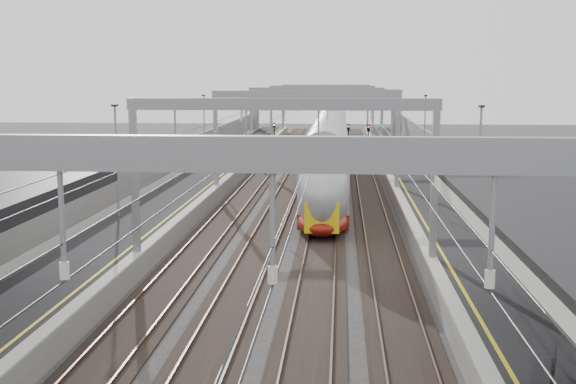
% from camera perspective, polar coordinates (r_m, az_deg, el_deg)
% --- Properties ---
extents(platform_left, '(4.00, 120.00, 1.00)m').
position_cam_1_polar(platform_left, '(54.37, -6.89, 0.51)').
color(platform_left, black).
rests_on(platform_left, ground).
extents(platform_right, '(4.00, 120.00, 1.00)m').
position_cam_1_polar(platform_right, '(53.65, 10.13, 0.32)').
color(platform_right, black).
rests_on(platform_right, ground).
extents(tracks, '(11.40, 140.00, 0.20)m').
position_cam_1_polar(tracks, '(53.48, 1.56, -0.06)').
color(tracks, black).
rests_on(tracks, ground).
extents(overhead_line, '(13.00, 140.00, 6.60)m').
position_cam_1_polar(overhead_line, '(59.49, 1.89, 6.75)').
color(overhead_line, gray).
rests_on(overhead_line, platform_left).
extents(overbridge, '(22.00, 2.20, 6.90)m').
position_cam_1_polar(overbridge, '(107.85, 2.95, 7.26)').
color(overbridge, slate).
rests_on(overbridge, ground).
extents(wall_left, '(0.30, 120.00, 3.20)m').
position_cam_1_polar(wall_left, '(54.93, -10.19, 1.68)').
color(wall_left, slate).
rests_on(wall_left, ground).
extents(wall_right, '(0.30, 120.00, 3.20)m').
position_cam_1_polar(wall_right, '(53.93, 13.55, 1.44)').
color(wall_right, slate).
rests_on(wall_right, ground).
extents(train, '(2.84, 51.79, 4.49)m').
position_cam_1_polar(train, '(60.54, 3.32, 3.03)').
color(train, maroon).
rests_on(train, ground).
extents(bench, '(1.12, 2.07, 1.03)m').
position_cam_1_polar(bench, '(18.47, 19.84, -13.05)').
color(bench, black).
rests_on(bench, platform_right).
extents(signal_green, '(0.32, 0.32, 3.48)m').
position_cam_1_polar(signal_green, '(82.48, -1.10, 4.75)').
color(signal_green, black).
rests_on(signal_green, ground).
extents(signal_red_near, '(0.32, 0.32, 3.48)m').
position_cam_1_polar(signal_red_near, '(80.13, 4.77, 4.60)').
color(signal_red_near, black).
rests_on(signal_red_near, ground).
extents(signal_red_far, '(0.32, 0.32, 3.48)m').
position_cam_1_polar(signal_red_far, '(79.66, 6.37, 4.55)').
color(signal_red_far, black).
rests_on(signal_red_far, ground).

